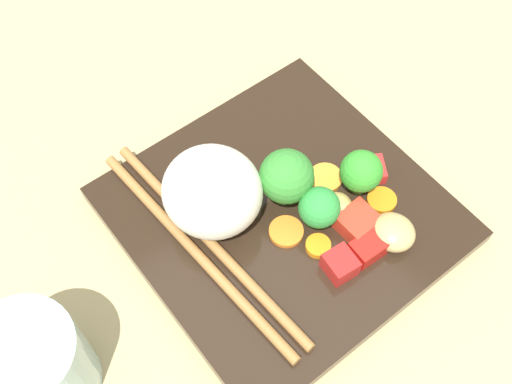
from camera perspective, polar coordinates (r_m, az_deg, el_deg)
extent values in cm
cube|color=tan|center=(55.34, 2.33, -2.92)|extent=(110.00, 110.00, 2.00)
cube|color=black|center=(53.85, 2.39, -2.04)|extent=(25.56, 25.56, 1.41)
ellipsoid|color=white|center=(49.85, -4.04, 0.01)|extent=(11.09, 11.18, 7.51)
cylinder|color=#75B050|center=(54.18, 9.50, 0.73)|extent=(1.24, 1.30, 1.95)
sphere|color=green|center=(52.52, 9.63, 1.90)|extent=(3.63, 3.63, 3.63)
cylinder|color=#7FB159|center=(52.14, 5.60, -2.35)|extent=(0.94, 0.95, 1.64)
sphere|color=green|center=(50.38, 5.84, -1.42)|extent=(3.46, 3.46, 3.46)
cylinder|color=#77B859|center=(52.88, 2.70, 0.03)|extent=(1.82, 1.96, 2.38)
sphere|color=#358530|center=(50.58, 2.82, 1.45)|extent=(4.59, 4.59, 4.59)
cylinder|color=orange|center=(51.66, 6.14, -4.63)|extent=(2.91, 2.91, 0.61)
cylinder|color=orange|center=(53.84, 5.30, -0.46)|extent=(2.11, 2.11, 0.44)
cylinder|color=orange|center=(54.48, 11.46, -0.75)|extent=(2.98, 2.98, 0.51)
cylinder|color=orange|center=(54.94, 6.38, 1.29)|extent=(4.06, 4.06, 0.52)
cylinder|color=orange|center=(55.16, 3.07, 2.14)|extent=(4.07, 4.07, 0.60)
cylinder|color=orange|center=(52.00, 2.79, -3.65)|extent=(4.12, 4.12, 0.43)
cube|color=red|center=(50.12, 7.46, -6.83)|extent=(2.55, 2.69, 1.88)
cube|color=red|center=(55.62, 10.75, 2.04)|extent=(2.87, 3.07, 1.26)
cube|color=red|center=(51.33, 10.23, -5.13)|extent=(2.85, 2.24, 1.68)
cube|color=red|center=(52.30, 9.29, -2.77)|extent=(3.09, 2.90, 1.72)
ellipsoid|color=tan|center=(52.70, 7.50, -1.42)|extent=(3.83, 3.85, 1.86)
ellipsoid|color=tan|center=(52.12, 12.47, -3.62)|extent=(4.21, 4.39, 2.23)
cylinder|color=#A06D38|center=(51.11, -5.65, -5.44)|extent=(2.07, 24.29, 0.87)
cylinder|color=#A06D38|center=(51.45, -4.36, -4.46)|extent=(2.07, 24.29, 0.87)
cylinder|color=#ACD8D9|center=(47.68, -19.51, -15.04)|extent=(7.67, 7.67, 8.08)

